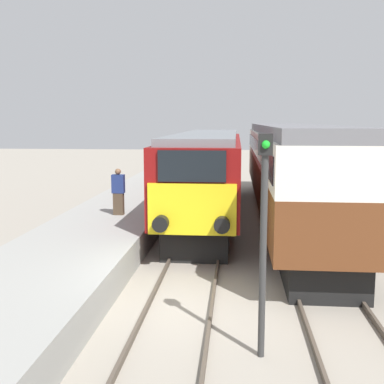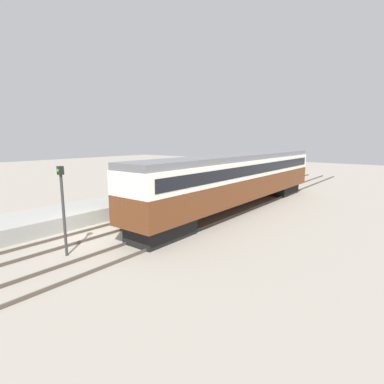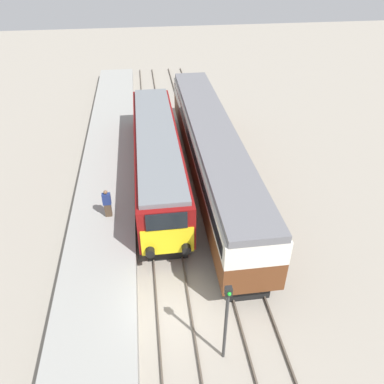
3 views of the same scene
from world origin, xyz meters
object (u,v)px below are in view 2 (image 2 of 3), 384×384
object	(u,v)px
locomotive	(204,177)
person_on_platform	(139,185)
signal_post	(63,204)
passenger_carriage	(240,176)

from	to	relation	value
locomotive	person_on_platform	world-z (taller)	locomotive
locomotive	signal_post	size ratio (longest dim) A/B	4.02
passenger_carriage	person_on_platform	size ratio (longest dim) A/B	12.43
person_on_platform	signal_post	bearing A→B (deg)	-61.18
person_on_platform	signal_post	xyz separation A→B (m)	(4.66, -8.46, 0.69)
locomotive	passenger_carriage	world-z (taller)	passenger_carriage
person_on_platform	locomotive	bearing A→B (deg)	55.14
passenger_carriage	person_on_platform	world-z (taller)	passenger_carriage
passenger_carriage	person_on_platform	bearing A→B (deg)	-148.23
person_on_platform	signal_post	size ratio (longest dim) A/B	0.42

